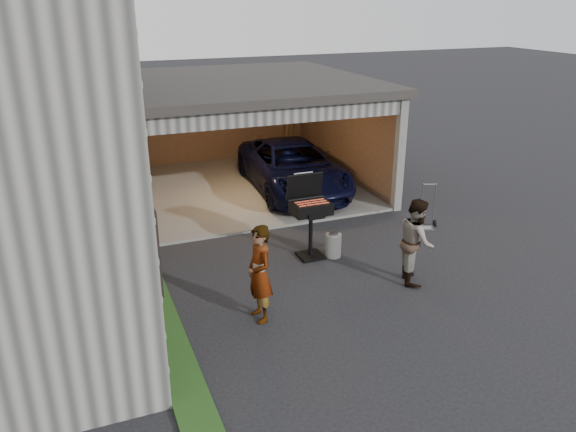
% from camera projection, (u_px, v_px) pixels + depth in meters
% --- Properties ---
extents(ground, '(80.00, 80.00, 0.00)m').
position_uv_depth(ground, '(307.00, 312.00, 9.22)').
color(ground, black).
rests_on(ground, ground).
extents(groundcover_strip, '(0.50, 8.00, 0.06)m').
position_uv_depth(groundcover_strip, '(184.00, 379.00, 7.57)').
color(groundcover_strip, '#193814').
rests_on(groundcover_strip, ground).
extents(garage, '(6.80, 6.30, 2.90)m').
position_uv_depth(garage, '(231.00, 118.00, 14.67)').
color(garage, '#605E59').
rests_on(garage, ground).
extents(minivan, '(2.42, 4.68, 1.26)m').
position_uv_depth(minivan, '(293.00, 169.00, 14.64)').
color(minivan, black).
rests_on(minivan, ground).
extents(woman, '(0.43, 0.61, 1.60)m').
position_uv_depth(woman, '(259.00, 274.00, 8.75)').
color(woman, silver).
rests_on(woman, ground).
extents(man, '(0.84, 0.93, 1.56)m').
position_uv_depth(man, '(416.00, 241.00, 9.98)').
color(man, '#46261B').
rests_on(man, ground).
extents(bbq_grill, '(0.74, 0.65, 1.64)m').
position_uv_depth(bbq_grill, '(310.00, 210.00, 10.84)').
color(bbq_grill, black).
rests_on(bbq_grill, ground).
extents(propane_tank, '(0.36, 0.36, 0.47)m').
position_uv_depth(propane_tank, '(333.00, 245.00, 11.11)').
color(propane_tank, beige).
rests_on(propane_tank, ground).
extents(plywood_panel, '(0.27, 0.96, 1.06)m').
position_uv_depth(plywood_panel, '(146.00, 281.00, 9.09)').
color(plywood_panel, brown).
rests_on(plywood_panel, ground).
extents(hand_truck, '(0.46, 0.42, 1.03)m').
position_uv_depth(hand_truck, '(427.00, 220.00, 12.49)').
color(hand_truck, gray).
rests_on(hand_truck, ground).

